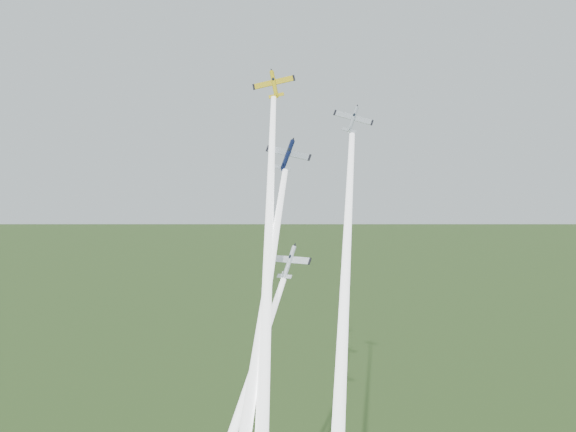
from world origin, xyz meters
The scene contains 7 objects.
plane_yellow centered at (-8.35, 5.64, 114.86)m, with size 7.88×7.82×1.23m, color gold, non-canonical shape.
smoke_trail_yellow centered at (1.54, -16.71, 81.81)m, with size 2.20×2.20×75.80m, color white, non-canonical shape.
plane_navy centered at (-2.07, -1.82, 102.06)m, with size 7.85×7.78×1.23m, color black, non-canonical shape.
smoke_trail_navy centered at (2.79, -22.08, 73.91)m, with size 2.20×2.20×63.65m, color white, non-canonical shape.
plane_silver_right centered at (7.89, 3.10, 108.11)m, with size 6.88×6.83×1.08m, color #B5BEC4, non-canonical shape.
smoke_trail_silver_right centered at (14.64, -18.42, 77.62)m, with size 2.20×2.20×69.45m, color white, non-canonical shape.
plane_silver_low centered at (0.32, -6.18, 84.35)m, with size 7.52×7.46×1.18m, color silver, non-canonical shape.
Camera 1 is at (51.04, -113.23, 102.93)m, focal length 45.00 mm.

